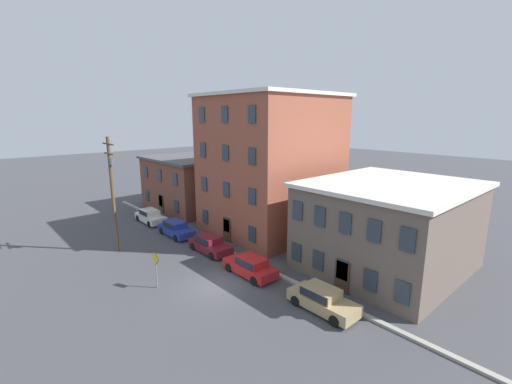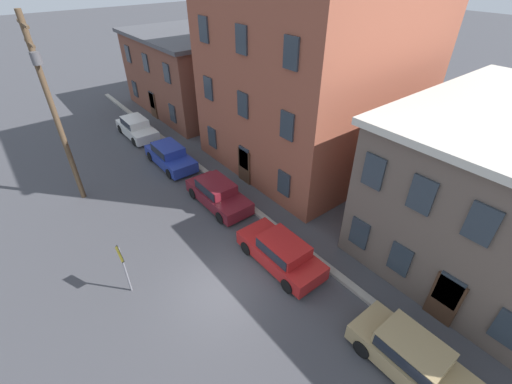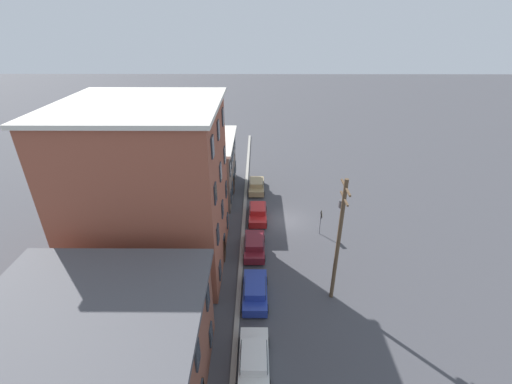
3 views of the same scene
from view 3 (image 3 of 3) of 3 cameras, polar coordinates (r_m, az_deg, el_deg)
The scene contains 12 objects.
ground_plane at distance 36.25m, azimuth 5.12°, elevation -4.73°, with size 200.00×200.00×0.00m, color #424247.
kerb_strip at distance 36.11m, azimuth -2.03°, elevation -4.62°, with size 56.00×0.36×0.16m, color #9E998E.
apartment_corner at distance 21.11m, azimuth -25.93°, elevation -25.49°, with size 11.89×11.41×6.53m.
apartment_midblock at distance 28.53m, azimuth -17.18°, elevation 0.47°, with size 11.34×11.75×13.74m.
apartment_far at distance 41.19m, azimuth -12.13°, elevation 4.18°, with size 10.67×12.30×6.77m.
car_white at distance 22.98m, azimuth -0.34°, elevation -26.12°, with size 4.40×1.92×1.43m.
car_blue at distance 26.84m, azimuth -0.15°, elevation -16.10°, with size 4.40×1.92×1.43m.
car_maroon at distance 31.27m, azimuth -0.26°, elevation -8.81°, with size 4.40×1.92×1.43m.
car_red at distance 36.06m, azimuth 0.29°, elevation -3.40°, with size 4.40×1.92×1.43m.
car_tan at distance 41.76m, azimuth 0.07°, elevation 1.16°, with size 4.40×1.92×1.43m.
caution_sign at distance 33.68m, azimuth 10.76°, elevation -4.30°, with size 1.00×0.08×2.67m.
utility_pole at distance 24.63m, azimuth 13.67°, elevation -7.11°, with size 2.40×0.44×9.98m.
Camera 3 is at (-30.58, 3.06, 19.24)m, focal length 24.00 mm.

